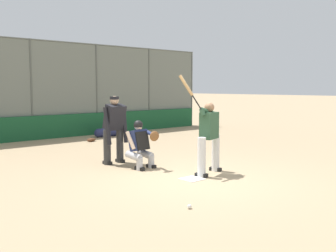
{
  "coord_description": "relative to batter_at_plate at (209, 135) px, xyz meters",
  "views": [
    {
      "loc": [
        5.81,
        5.81,
        1.95
      ],
      "look_at": [
        -0.19,
        -1.0,
        1.05
      ],
      "focal_mm": 42.0,
      "sensor_mm": 36.0,
      "label": 1
    }
  ],
  "objects": [
    {
      "name": "umpire_home",
      "position": [
        0.91,
        -2.4,
        0.05
      ],
      "size": [
        0.7,
        0.44,
        1.73
      ],
      "rotation": [
        0.0,
        0.0,
        0.05
      ],
      "color": "#333333",
      "rests_on": "ground_plane"
    },
    {
      "name": "padding_wall",
      "position": [
        0.64,
        -8.15,
        -0.44
      ],
      "size": [
        16.27,
        0.18,
        0.89
      ],
      "primitive_type": "cube",
      "color": "#19512D",
      "rests_on": "ground_plane"
    },
    {
      "name": "batter_at_plate",
      "position": [
        0.0,
        0.0,
        0.0
      ],
      "size": [
        1.14,
        0.56,
        2.22
      ],
      "rotation": [
        0.0,
        0.0,
        0.3
      ],
      "color": "silver",
      "rests_on": "ground_plane"
    },
    {
      "name": "catcher_behind_plate",
      "position": [
        0.76,
        -1.5,
        -0.28
      ],
      "size": [
        0.64,
        0.74,
        1.16
      ],
      "rotation": [
        0.0,
        0.0,
        0.13
      ],
      "color": "#B7B7BC",
      "rests_on": "ground_plane"
    },
    {
      "name": "baseball_loose",
      "position": [
        2.11,
        1.55,
        -0.85
      ],
      "size": [
        0.07,
        0.07,
        0.07
      ],
      "primitive_type": "sphere",
      "color": "white",
      "rests_on": "ground_plane"
    },
    {
      "name": "home_plate_marker",
      "position": [
        0.64,
        0.13,
        -0.88
      ],
      "size": [
        0.43,
        0.43,
        0.01
      ],
      "primitive_type": "cube",
      "color": "white",
      "rests_on": "ground_plane"
    },
    {
      "name": "ground_plane",
      "position": [
        0.64,
        0.13,
        -0.88
      ],
      "size": [
        160.0,
        160.0,
        0.0
      ],
      "primitive_type": "plane",
      "color": "tan"
    },
    {
      "name": "equipment_bag_dugout_side",
      "position": [
        -1.96,
        -7.22,
        -0.71
      ],
      "size": [
        1.17,
        0.34,
        0.34
      ],
      "color": "navy",
      "rests_on": "ground_plane"
    },
    {
      "name": "fielding_glove_on_dirt",
      "position": [
        -0.73,
        -6.38,
        -0.82
      ],
      "size": [
        0.34,
        0.26,
        0.12
      ],
      "color": "#56331E",
      "rests_on": "ground_plane"
    },
    {
      "name": "backstop_fence",
      "position": [
        0.64,
        -8.25,
        1.06
      ],
      "size": [
        16.68,
        0.08,
        3.71
      ],
      "color": "#515651",
      "rests_on": "ground_plane"
    }
  ]
}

